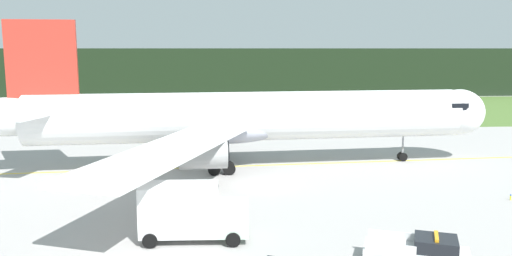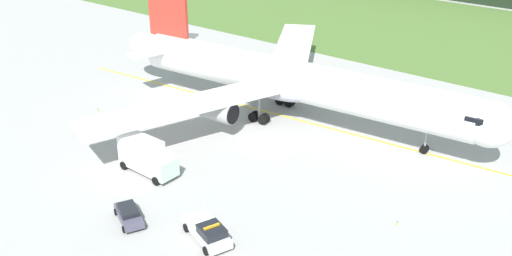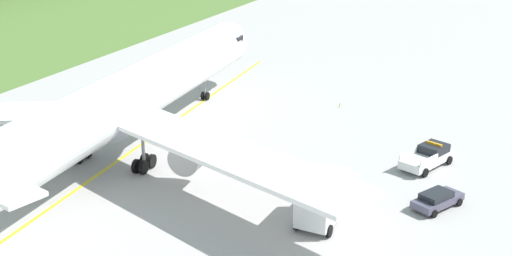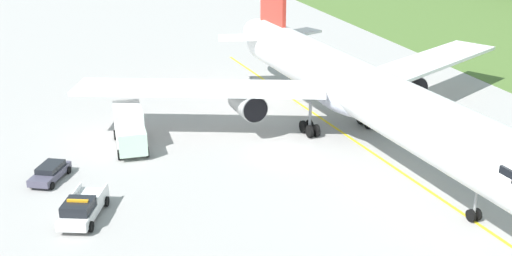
% 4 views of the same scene
% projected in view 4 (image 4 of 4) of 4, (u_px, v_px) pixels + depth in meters
% --- Properties ---
extents(ground, '(320.00, 320.00, 0.00)m').
position_uv_depth(ground, '(279.00, 154.00, 56.16)').
color(ground, '#A29F9D').
extents(taxiway_centerline_main, '(68.59, 5.59, 0.01)m').
position_uv_depth(taxiway_centerline_main, '(355.00, 141.00, 58.99)').
color(taxiway_centerline_main, yellow).
rests_on(taxiway_centerline_main, ground).
extents(airliner, '(52.19, 48.48, 14.45)m').
position_uv_depth(airliner, '(354.00, 88.00, 57.92)').
color(airliner, white).
rests_on(airliner, ground).
extents(ops_pickup_truck, '(5.90, 3.93, 1.94)m').
position_uv_depth(ops_pickup_truck, '(83.00, 208.00, 44.64)').
color(ops_pickup_truck, silver).
rests_on(ops_pickup_truck, ground).
extents(catering_truck, '(6.69, 2.86, 3.72)m').
position_uv_depth(catering_truck, '(130.00, 128.00, 56.98)').
color(catering_truck, silver).
rests_on(catering_truck, ground).
extents(staff_car, '(4.59, 3.48, 1.30)m').
position_uv_depth(staff_car, '(50.00, 172.00, 50.84)').
color(staff_car, '#49465A').
rests_on(staff_car, ground).
extents(taxiway_edge_light_west, '(0.12, 0.12, 0.37)m').
position_uv_depth(taxiway_edge_light_west, '(172.00, 88.00, 74.20)').
color(taxiway_edge_light_west, yellow).
rests_on(taxiway_edge_light_west, ground).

